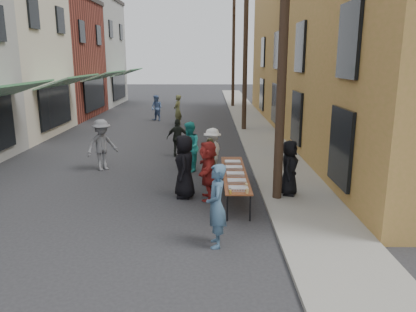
{
  "coord_description": "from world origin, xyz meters",
  "views": [
    {
      "loc": [
        2.36,
        -8.2,
        4.01
      ],
      "look_at": [
        2.29,
        3.15,
        1.3
      ],
      "focal_mm": 35.0,
      "sensor_mm": 36.0,
      "label": 1
    }
  ],
  "objects_px": {
    "guest_front_a": "(185,167)",
    "server": "(289,168)",
    "utility_pole_mid": "(245,50)",
    "catering_tray_sausage": "(238,189)",
    "utility_pole_near": "(283,41)",
    "guest_front_c": "(189,147)",
    "serving_table": "(235,174)",
    "utility_pole_far": "(233,53)"
  },
  "relations": [
    {
      "from": "utility_pole_far",
      "to": "catering_tray_sausage",
      "type": "bearing_deg",
      "value": -92.76
    },
    {
      "from": "server",
      "to": "utility_pole_far",
      "type": "bearing_deg",
      "value": 24.41
    },
    {
      "from": "utility_pole_near",
      "to": "utility_pole_far",
      "type": "distance_m",
      "value": 24.0
    },
    {
      "from": "utility_pole_far",
      "to": "serving_table",
      "type": "distance_m",
      "value": 24.0
    },
    {
      "from": "catering_tray_sausage",
      "to": "server",
      "type": "distance_m",
      "value": 2.26
    },
    {
      "from": "utility_pole_near",
      "to": "utility_pole_far",
      "type": "relative_size",
      "value": 1.0
    },
    {
      "from": "utility_pole_far",
      "to": "guest_front_c",
      "type": "distance_m",
      "value": 21.29
    },
    {
      "from": "utility_pole_near",
      "to": "guest_front_c",
      "type": "distance_m",
      "value": 5.51
    },
    {
      "from": "utility_pole_far",
      "to": "guest_front_a",
      "type": "xyz_separation_m",
      "value": [
        -2.7,
        -23.69,
        -3.56
      ]
    },
    {
      "from": "utility_pole_mid",
      "to": "server",
      "type": "height_order",
      "value": "utility_pole_mid"
    },
    {
      "from": "utility_pole_mid",
      "to": "server",
      "type": "distance_m",
      "value": 12.26
    },
    {
      "from": "utility_pole_mid",
      "to": "guest_front_a",
      "type": "bearing_deg",
      "value": -103.01
    },
    {
      "from": "utility_pole_far",
      "to": "serving_table",
      "type": "bearing_deg",
      "value": -92.95
    },
    {
      "from": "utility_pole_mid",
      "to": "guest_front_a",
      "type": "height_order",
      "value": "utility_pole_mid"
    },
    {
      "from": "server",
      "to": "serving_table",
      "type": "bearing_deg",
      "value": 111.58
    },
    {
      "from": "utility_pole_near",
      "to": "catering_tray_sausage",
      "type": "relative_size",
      "value": 18.0
    },
    {
      "from": "utility_pole_far",
      "to": "server",
      "type": "height_order",
      "value": "utility_pole_far"
    },
    {
      "from": "utility_pole_far",
      "to": "server",
      "type": "xyz_separation_m",
      "value": [
        0.38,
        -23.72,
        -3.58
      ]
    },
    {
      "from": "serving_table",
      "to": "server",
      "type": "height_order",
      "value": "server"
    },
    {
      "from": "serving_table",
      "to": "guest_front_c",
      "type": "bearing_deg",
      "value": 117.4
    },
    {
      "from": "guest_front_a",
      "to": "server",
      "type": "height_order",
      "value": "guest_front_a"
    },
    {
      "from": "guest_front_c",
      "to": "serving_table",
      "type": "bearing_deg",
      "value": 17.22
    },
    {
      "from": "utility_pole_near",
      "to": "catering_tray_sausage",
      "type": "xyz_separation_m",
      "value": [
        -1.22,
        -1.31,
        -3.71
      ]
    },
    {
      "from": "serving_table",
      "to": "server",
      "type": "bearing_deg",
      "value": -1.91
    },
    {
      "from": "guest_front_a",
      "to": "guest_front_c",
      "type": "bearing_deg",
      "value": 177.8
    },
    {
      "from": "utility_pole_near",
      "to": "serving_table",
      "type": "height_order",
      "value": "utility_pole_near"
    },
    {
      "from": "serving_table",
      "to": "catering_tray_sausage",
      "type": "relative_size",
      "value": 8.0
    },
    {
      "from": "catering_tray_sausage",
      "to": "server",
      "type": "bearing_deg",
      "value": 44.97
    },
    {
      "from": "utility_pole_mid",
      "to": "guest_front_a",
      "type": "relative_size",
      "value": 4.77
    },
    {
      "from": "catering_tray_sausage",
      "to": "guest_front_c",
      "type": "bearing_deg",
      "value": 108.19
    },
    {
      "from": "guest_front_a",
      "to": "guest_front_c",
      "type": "height_order",
      "value": "guest_front_a"
    },
    {
      "from": "utility_pole_near",
      "to": "guest_front_c",
      "type": "bearing_deg",
      "value": 130.22
    },
    {
      "from": "guest_front_a",
      "to": "utility_pole_near",
      "type": "bearing_deg",
      "value": 81.26
    },
    {
      "from": "utility_pole_near",
      "to": "utility_pole_mid",
      "type": "xyz_separation_m",
      "value": [
        0.0,
        12.0,
        0.0
      ]
    },
    {
      "from": "utility_pole_near",
      "to": "utility_pole_mid",
      "type": "distance_m",
      "value": 12.0
    },
    {
      "from": "guest_front_a",
      "to": "server",
      "type": "xyz_separation_m",
      "value": [
        3.08,
        -0.03,
        -0.02
      ]
    },
    {
      "from": "utility_pole_mid",
      "to": "catering_tray_sausage",
      "type": "relative_size",
      "value": 18.0
    },
    {
      "from": "catering_tray_sausage",
      "to": "utility_pole_mid",
      "type": "bearing_deg",
      "value": 84.77
    },
    {
      "from": "utility_pole_near",
      "to": "guest_front_a",
      "type": "xyz_separation_m",
      "value": [
        -2.7,
        0.31,
        -3.56
      ]
    },
    {
      "from": "catering_tray_sausage",
      "to": "guest_front_a",
      "type": "relative_size",
      "value": 0.27
    },
    {
      "from": "catering_tray_sausage",
      "to": "server",
      "type": "xyz_separation_m",
      "value": [
        1.6,
        1.6,
        0.13
      ]
    },
    {
      "from": "utility_pole_far",
      "to": "catering_tray_sausage",
      "type": "relative_size",
      "value": 18.0
    }
  ]
}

